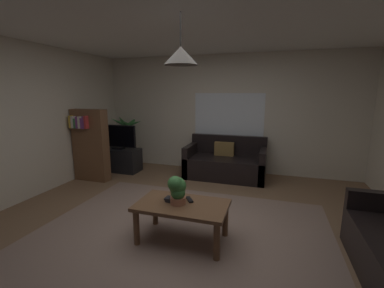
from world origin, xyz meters
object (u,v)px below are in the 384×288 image
object	(u,v)px
book_on_table_1	(172,199)
book_on_table_0	(173,201)
coffee_table	(182,210)
remote_on_table_0	(189,200)
pendant_lamp	(181,56)
tv	(118,137)
potted_palm_corner	(128,143)
potted_plant_on_table	(177,189)
couch_under_window	(225,164)
bookshelf_corner	(90,144)
tv_stand	(120,160)

from	to	relation	value
book_on_table_1	book_on_table_0	bearing A→B (deg)	-33.21
coffee_table	remote_on_table_0	xyz separation A→B (m)	(0.05, 0.11, 0.09)
book_on_table_0	pendant_lamp	world-z (taller)	pendant_lamp
tv	book_on_table_0	bearing A→B (deg)	-45.26
potted_palm_corner	pendant_lamp	world-z (taller)	pendant_lamp
coffee_table	potted_plant_on_table	xyz separation A→B (m)	(-0.05, -0.01, 0.26)
coffee_table	potted_palm_corner	size ratio (longest dim) A/B	0.87
book_on_table_0	potted_plant_on_table	distance (m)	0.19
coffee_table	remote_on_table_0	distance (m)	0.15
book_on_table_1	potted_palm_corner	distance (m)	3.48
remote_on_table_0	tv	size ratio (longest dim) A/B	0.19
book_on_table_1	pendant_lamp	bearing A→B (deg)	-10.43
couch_under_window	coffee_table	bearing A→B (deg)	-91.30
coffee_table	potted_plant_on_table	world-z (taller)	potted_plant_on_table
tv	potted_palm_corner	distance (m)	0.61
book_on_table_1	bookshelf_corner	distance (m)	2.74
potted_plant_on_table	bookshelf_corner	bearing A→B (deg)	147.67
tv_stand	pendant_lamp	xyz separation A→B (m)	(2.25, -2.19, 1.83)
coffee_table	pendant_lamp	bearing A→B (deg)	116.57
potted_plant_on_table	tv	distance (m)	3.10
tv_stand	tv	distance (m)	0.52
couch_under_window	potted_plant_on_table	size ratio (longest dim) A/B	4.81
book_on_table_1	bookshelf_corner	size ratio (longest dim) A/B	0.11
couch_under_window	remote_on_table_0	world-z (taller)	couch_under_window
tv	pendant_lamp	size ratio (longest dim) A/B	1.65
potted_plant_on_table	bookshelf_corner	world-z (taller)	bookshelf_corner
remote_on_table_0	potted_plant_on_table	world-z (taller)	potted_plant_on_table
book_on_table_1	remote_on_table_0	distance (m)	0.21
book_on_table_0	potted_palm_corner	size ratio (longest dim) A/B	0.12
book_on_table_0	bookshelf_corner	world-z (taller)	bookshelf_corner
potted_plant_on_table	potted_palm_corner	size ratio (longest dim) A/B	0.28
pendant_lamp	remote_on_table_0	bearing A→B (deg)	64.29
book_on_table_1	bookshelf_corner	world-z (taller)	bookshelf_corner
bookshelf_corner	potted_palm_corner	bearing A→B (deg)	85.73
coffee_table	remote_on_table_0	bearing A→B (deg)	64.29
potted_plant_on_table	tv_stand	world-z (taller)	potted_plant_on_table
book_on_table_0	book_on_table_1	world-z (taller)	book_on_table_1
pendant_lamp	book_on_table_1	bearing A→B (deg)	169.57
bookshelf_corner	tv_stand	bearing A→B (deg)	74.98
couch_under_window	bookshelf_corner	bearing A→B (deg)	-158.65
book_on_table_0	pendant_lamp	distance (m)	1.62
couch_under_window	tv_stand	xyz separation A→B (m)	(-2.31, -0.28, -0.03)
couch_under_window	tv_stand	size ratio (longest dim) A/B	1.77
potted_palm_corner	tv_stand	bearing A→B (deg)	-79.81
potted_palm_corner	couch_under_window	bearing A→B (deg)	-5.79
couch_under_window	book_on_table_1	size ratio (longest dim) A/B	10.11
book_on_table_0	remote_on_table_0	world-z (taller)	remote_on_table_0
coffee_table	potted_plant_on_table	size ratio (longest dim) A/B	3.16
book_on_table_0	book_on_table_1	size ratio (longest dim) A/B	0.88
coffee_table	book_on_table_0	bearing A→B (deg)	171.80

